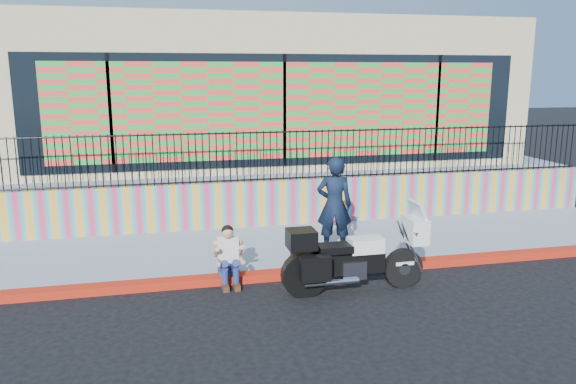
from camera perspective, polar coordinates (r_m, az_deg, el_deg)
name	(u,v)px	position (r m, az deg, el deg)	size (l,w,h in m)	color
ground	(331,274)	(10.92, 4.41, -8.32)	(90.00, 90.00, 0.00)	black
red_curb	(331,270)	(10.89, 4.41, -7.95)	(16.00, 0.30, 0.15)	#A41F0B
sidewalk	(309,245)	(12.40, 2.15, -5.42)	(16.00, 3.00, 0.15)	gray
mural_wall	(292,202)	(13.73, 0.44, -0.98)	(16.00, 0.20, 1.10)	#D5385F
metal_fence	(292,155)	(13.52, 0.45, 3.78)	(15.80, 0.04, 1.20)	black
elevated_platform	(257,170)	(18.65, -3.18, 2.24)	(16.00, 10.00, 1.25)	gray
storefront_building	(257,90)	(18.17, -3.16, 10.30)	(14.00, 8.06, 4.00)	tan
police_motorcycle	(352,255)	(9.92, 6.55, -6.42)	(2.55, 0.84, 1.58)	black
police_officer	(334,205)	(11.48, 4.73, -1.34)	(0.73, 0.48, 1.99)	black
seated_man	(229,261)	(10.28, -6.01, -7.00)	(0.54, 0.71, 1.06)	navy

